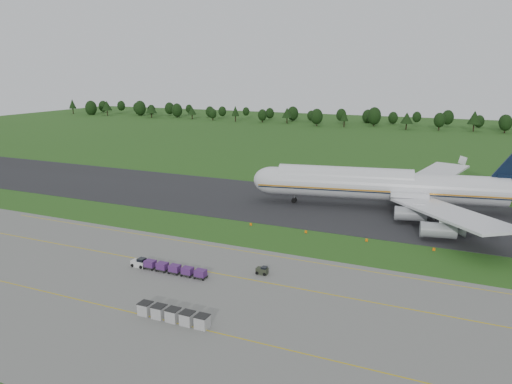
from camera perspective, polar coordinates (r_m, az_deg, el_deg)
The scene contains 10 objects.
ground at distance 108.58m, azimuth 0.34°, elevation -5.01°, with size 600.00×600.00×0.00m, color #234D17.
apron at distance 80.97m, azimuth -9.68°, elevation -12.03°, with size 300.00×52.00×0.06m, color slate.
taxiway at distance 133.54m, azimuth 5.22°, elevation -1.43°, with size 300.00×40.00×0.08m, color black.
apron_markings at distance 86.28m, azimuth -7.06°, elevation -10.22°, with size 300.00×30.20×0.01m.
tree_line at distance 319.86m, azimuth 14.31°, elevation 8.26°, with size 526.76×23.01×11.98m.
aircraft at distance 132.57m, azimuth 15.06°, elevation 0.73°, with size 76.55×73.06×21.41m.
baggage_train at distance 90.88m, azimuth -10.13°, elevation -8.48°, with size 15.40×1.63×1.57m.
utility_cart at distance 88.77m, azimuth 0.69°, elevation -9.02°, with size 2.02×1.41×1.11m.
uld_row at distance 74.33m, azimuth -9.46°, elevation -13.68°, with size 11.46×1.86×1.84m.
edge_markers at distance 108.85m, azimuth 9.07°, elevation -4.99°, with size 40.65×0.30×0.60m.
Camera 1 is at (41.61, -93.95, 35.10)m, focal length 35.00 mm.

